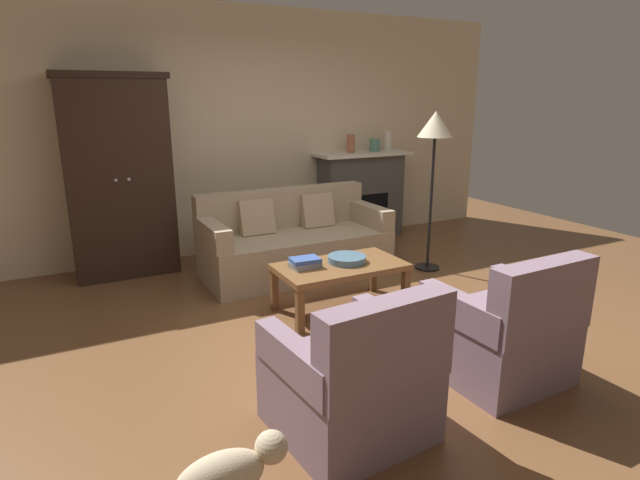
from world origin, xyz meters
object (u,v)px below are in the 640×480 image
(dog, at_px, (228,476))
(mantel_vase_terracotta, at_px, (351,144))
(coffee_table, at_px, (340,270))
(book_stack, at_px, (305,263))
(armchair_near_left, at_px, (354,382))
(mantel_vase_jade, at_px, (375,145))
(armchair_near_right, at_px, (503,333))
(fruit_bowl, at_px, (347,259))
(couch, at_px, (294,244))
(fireplace, at_px, (361,195))
(mantel_vase_cream, at_px, (388,141))
(floor_lamp, at_px, (435,134))
(armoire, at_px, (119,177))

(dog, bearing_deg, mantel_vase_terracotta, 53.13)
(coffee_table, bearing_deg, mantel_vase_terracotta, 57.41)
(book_stack, relative_size, armchair_near_left, 0.29)
(mantel_vase_jade, xyz_separation_m, armchair_near_left, (-2.41, -3.52, -0.88))
(armchair_near_right, bearing_deg, coffee_table, 104.83)
(fruit_bowl, height_order, dog, fruit_bowl)
(book_stack, height_order, mantel_vase_jade, mantel_vase_jade)
(mantel_vase_jade, bearing_deg, dog, -130.18)
(couch, bearing_deg, dog, -119.49)
(fireplace, height_order, mantel_vase_jade, mantel_vase_jade)
(mantel_vase_terracotta, bearing_deg, dog, -126.87)
(mantel_vase_jade, relative_size, mantel_vase_cream, 0.62)
(mantel_vase_terracotta, xyz_separation_m, mantel_vase_jade, (0.36, 0.00, -0.03))
(fruit_bowl, relative_size, mantel_vase_cream, 1.30)
(coffee_table, bearing_deg, mantel_vase_jade, 50.61)
(mantel_vase_jade, height_order, floor_lamp, floor_lamp)
(dog, bearing_deg, armchair_near_right, 10.23)
(floor_lamp, bearing_deg, dog, -141.63)
(armoire, height_order, fruit_bowl, armoire)
(armchair_near_left, bearing_deg, coffee_table, 62.85)
(coffee_table, distance_m, armchair_near_right, 1.53)
(couch, bearing_deg, mantel_vase_jade, 29.66)
(fruit_bowl, distance_m, mantel_vase_terracotta, 2.42)
(dog, bearing_deg, coffee_table, 48.98)
(fireplace, height_order, armchair_near_right, fireplace)
(coffee_table, relative_size, mantel_vase_cream, 4.27)
(book_stack, xyz_separation_m, mantel_vase_cream, (2.13, 1.92, 0.79))
(mantel_vase_terracotta, xyz_separation_m, dog, (-2.86, -3.81, -0.99))
(book_stack, bearing_deg, mantel_vase_jade, 44.79)
(couch, height_order, coffee_table, couch)
(book_stack, xyz_separation_m, armchair_near_left, (-0.48, -1.60, -0.15))
(mantel_vase_terracotta, distance_m, armchair_near_left, 4.18)
(couch, xyz_separation_m, book_stack, (-0.36, -1.02, 0.14))
(couch, distance_m, floor_lamp, 1.84)
(couch, relative_size, coffee_table, 1.75)
(armchair_near_left, distance_m, dog, 0.86)
(fireplace, relative_size, couch, 0.65)
(floor_lamp, bearing_deg, mantel_vase_jade, 81.12)
(dog, bearing_deg, mantel_vase_cream, 48.11)
(armchair_near_right, bearing_deg, book_stack, 114.36)
(armoire, xyz_separation_m, armchair_near_left, (0.72, -3.46, -0.71))
(couch, height_order, mantel_vase_terracotta, mantel_vase_terracotta)
(couch, xyz_separation_m, floor_lamp, (1.34, -0.55, 1.12))
(fruit_bowl, relative_size, armchair_near_left, 0.38)
(fireplace, xyz_separation_m, mantel_vase_cream, (0.38, -0.02, 0.68))
(mantel_vase_terracotta, bearing_deg, armchair_near_left, -120.28)
(mantel_vase_jade, distance_m, armchair_near_left, 4.36)
(couch, height_order, book_stack, couch)
(fireplace, bearing_deg, mantel_vase_terracotta, -174.31)
(armoire, xyz_separation_m, mantel_vase_cream, (3.33, 0.06, 0.23))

